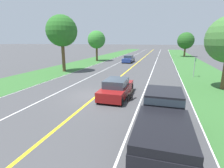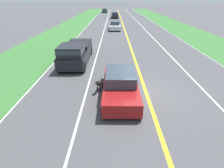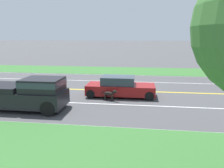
# 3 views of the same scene
# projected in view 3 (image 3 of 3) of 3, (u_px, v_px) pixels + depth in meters

# --- Properties ---
(ground_plane) EXTENTS (400.00, 400.00, 0.00)m
(ground_plane) POSITION_uv_depth(u_px,v_px,m) (116.00, 91.00, 16.91)
(ground_plane) COLOR #424244
(centre_divider_line) EXTENTS (0.18, 160.00, 0.01)m
(centre_divider_line) POSITION_uv_depth(u_px,v_px,m) (116.00, 91.00, 16.91)
(centre_divider_line) COLOR yellow
(centre_divider_line) RESTS_ON ground
(lane_edge_line_right) EXTENTS (0.14, 160.00, 0.01)m
(lane_edge_line_right) POSITION_uv_depth(u_px,v_px,m) (100.00, 127.00, 10.13)
(lane_edge_line_right) COLOR white
(lane_edge_line_right) RESTS_ON ground
(lane_edge_line_left) EXTENTS (0.14, 160.00, 0.01)m
(lane_edge_line_left) POSITION_uv_depth(u_px,v_px,m) (123.00, 75.00, 23.69)
(lane_edge_line_left) COLOR white
(lane_edge_line_left) RESTS_ON ground
(lane_dash_same_dir) EXTENTS (0.10, 160.00, 0.01)m
(lane_dash_same_dir) POSITION_uv_depth(u_px,v_px,m) (110.00, 104.00, 13.52)
(lane_dash_same_dir) COLOR white
(lane_dash_same_dir) RESTS_ON ground
(lane_dash_oncoming) EXTENTS (0.10, 160.00, 0.01)m
(lane_dash_oncoming) POSITION_uv_depth(u_px,v_px,m) (120.00, 81.00, 20.30)
(lane_dash_oncoming) COLOR white
(lane_dash_oncoming) RESTS_ON ground
(grass_verge_right) EXTENTS (6.00, 160.00, 0.03)m
(grass_verge_right) POSITION_uv_depth(u_px,v_px,m) (83.00, 163.00, 7.22)
(grass_verge_right) COLOR #33662D
(grass_verge_right) RESTS_ON ground
(grass_verge_left) EXTENTS (6.00, 160.00, 0.03)m
(grass_verge_left) POSITION_uv_depth(u_px,v_px,m) (125.00, 71.00, 26.59)
(grass_verge_left) COLOR #33662D
(grass_verge_left) RESTS_ON ground
(ego_car) EXTENTS (1.87, 4.71, 1.41)m
(ego_car) POSITION_uv_depth(u_px,v_px,m) (120.00, 87.00, 15.23)
(ego_car) COLOR maroon
(ego_car) RESTS_ON ground
(dog) EXTENTS (0.44, 1.19, 0.78)m
(dog) POSITION_uv_depth(u_px,v_px,m) (110.00, 94.00, 14.16)
(dog) COLOR black
(dog) RESTS_ON ground
(pickup_truck) EXTENTS (2.04, 5.65, 1.84)m
(pickup_truck) POSITION_uv_depth(u_px,v_px,m) (21.00, 93.00, 12.47)
(pickup_truck) COLOR black
(pickup_truck) RESTS_ON ground
(roadside_tree_left_near) EXTENTS (4.20, 4.20, 7.66)m
(roadside_tree_left_near) POSITION_uv_depth(u_px,v_px,m) (215.00, 23.00, 22.82)
(roadside_tree_left_near) COLOR brown
(roadside_tree_left_near) RESTS_ON ground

